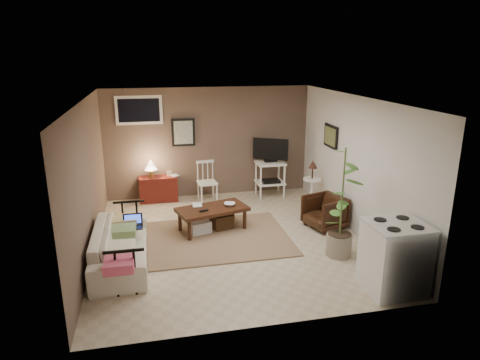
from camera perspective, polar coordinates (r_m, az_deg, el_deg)
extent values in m
plane|color=#C1B293|center=(7.48, -1.27, -7.86)|extent=(5.00, 5.00, 0.00)
cube|color=black|center=(9.34, -7.57, 6.32)|extent=(0.50, 0.03, 0.60)
cube|color=black|center=(8.64, 12.02, 5.73)|extent=(0.03, 0.60, 0.45)
cube|color=white|center=(9.24, -13.32, 9.04)|extent=(0.96, 0.03, 0.60)
cube|color=#907254|center=(7.50, -2.91, -7.71)|extent=(2.43, 1.95, 0.02)
cube|color=#3E1D10|center=(7.68, -3.73, -3.92)|extent=(1.36, 0.94, 0.06)
cylinder|color=#3E1D10|center=(7.37, -6.75, -6.72)|extent=(0.07, 0.07, 0.39)
cylinder|color=#3E1D10|center=(7.78, 0.63, -5.31)|extent=(0.07, 0.07, 0.39)
cylinder|color=#3E1D10|center=(7.78, -8.02, -5.47)|extent=(0.07, 0.07, 0.39)
cylinder|color=#3E1D10|center=(8.17, -0.95, -4.21)|extent=(0.07, 0.07, 0.39)
cube|color=black|center=(7.50, -4.85, -4.08)|extent=(0.16, 0.09, 0.02)
cube|color=#3F2B16|center=(7.85, -2.45, -5.52)|extent=(0.43, 0.39, 0.27)
cube|color=silver|center=(7.69, -5.44, -6.22)|extent=(0.43, 0.39, 0.23)
imported|color=beige|center=(6.78, -15.71, -7.65)|extent=(0.58, 1.98, 0.77)
cube|color=black|center=(7.01, -14.07, -6.17)|extent=(0.30, 0.21, 0.02)
cube|color=black|center=(7.07, -14.11, -5.05)|extent=(0.30, 0.02, 0.19)
cube|color=blue|center=(7.06, -14.11, -5.07)|extent=(0.26, 0.00, 0.15)
cube|color=maroon|center=(9.41, -10.81, -1.17)|extent=(0.81, 0.36, 0.54)
cylinder|color=#AC9442|center=(9.27, -11.76, 0.83)|extent=(0.09, 0.09, 0.18)
cone|color=#FFDCB7|center=(9.22, -11.83, 2.02)|extent=(0.27, 0.27, 0.22)
cube|color=tan|center=(9.34, -9.43, 0.90)|extent=(0.11, 0.02, 0.14)
cube|color=white|center=(9.24, -4.39, -0.36)|extent=(0.42, 0.42, 0.04)
cylinder|color=white|center=(9.11, -5.14, -2.03)|extent=(0.03, 0.03, 0.39)
cylinder|color=white|center=(9.18, -3.10, -1.83)|extent=(0.03, 0.03, 0.39)
cylinder|color=white|center=(9.42, -5.58, -1.40)|extent=(0.03, 0.03, 0.39)
cylinder|color=white|center=(9.49, -3.61, -1.22)|extent=(0.03, 0.03, 0.39)
cube|color=white|center=(9.29, -4.69, 2.46)|extent=(0.39, 0.07, 0.06)
cube|color=white|center=(9.46, 4.06, 2.28)|extent=(0.61, 0.50, 0.04)
cube|color=white|center=(9.59, 4.01, -0.31)|extent=(0.61, 0.50, 0.03)
cylinder|color=white|center=(9.30, 2.79, -0.32)|extent=(0.04, 0.04, 0.78)
cylinder|color=white|center=(9.45, 5.93, -0.12)|extent=(0.04, 0.04, 0.78)
cylinder|color=white|center=(9.69, 2.15, 0.40)|extent=(0.04, 0.04, 0.78)
cylinder|color=white|center=(9.83, 5.18, 0.58)|extent=(0.04, 0.04, 0.78)
cube|color=black|center=(9.45, 4.07, 2.61)|extent=(0.28, 0.16, 0.03)
cube|color=black|center=(9.39, 4.10, 4.13)|extent=(0.71, 0.43, 0.47)
cube|color=#F9C961|center=(9.39, 4.10, 4.13)|extent=(0.59, 0.33, 0.38)
cube|color=black|center=(9.53, 4.10, -0.27)|extent=(0.39, 0.28, 0.11)
cylinder|color=white|center=(9.14, 9.43, -3.33)|extent=(0.26, 0.26, 0.03)
cylinder|color=white|center=(9.05, 9.51, -1.65)|extent=(0.05, 0.05, 0.56)
cylinder|color=white|center=(8.96, 9.60, 0.10)|extent=(0.37, 0.37, 0.03)
cylinder|color=black|center=(8.93, 9.64, 0.96)|extent=(0.03, 0.03, 0.24)
cone|color=#3E2319|center=(8.88, 9.70, 2.11)|extent=(0.19, 0.19, 0.17)
imported|color=black|center=(8.00, 11.26, -3.98)|extent=(0.76, 0.79, 0.66)
cylinder|color=gray|center=(7.04, 13.04, -8.39)|extent=(0.40, 0.40, 0.36)
cylinder|color=#4C602D|center=(6.72, 13.53, -1.58)|extent=(0.03, 0.03, 1.39)
cube|color=white|center=(6.15, 19.89, -9.81)|extent=(0.73, 0.68, 0.94)
cube|color=silver|center=(5.96, 20.35, -5.62)|extent=(0.75, 0.70, 0.03)
cylinder|color=black|center=(5.74, 19.83, -6.21)|extent=(0.17, 0.17, 0.01)
cylinder|color=black|center=(5.91, 22.59, -5.83)|extent=(0.17, 0.17, 0.01)
cylinder|color=black|center=(6.00, 18.18, -5.04)|extent=(0.17, 0.17, 0.01)
cylinder|color=black|center=(6.17, 20.87, -4.72)|extent=(0.17, 0.17, 0.01)
imported|color=#3E1D10|center=(7.73, -1.40, -2.72)|extent=(0.21, 0.09, 0.20)
imported|color=#3E1D10|center=(7.75, -6.37, -2.63)|extent=(0.17, 0.03, 0.23)
imported|color=#3E1D10|center=(9.29, -9.18, 1.08)|extent=(0.15, 0.08, 0.20)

